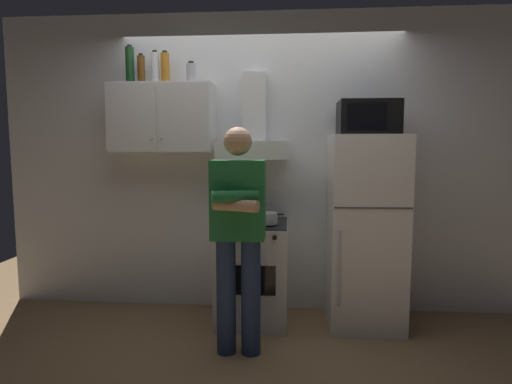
{
  "coord_description": "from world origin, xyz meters",
  "views": [
    {
      "loc": [
        0.25,
        -3.24,
        1.49
      ],
      "look_at": [
        0.0,
        0.0,
        1.15
      ],
      "focal_mm": 29.13,
      "sensor_mm": 36.0,
      "label": 1
    }
  ],
  "objects_px": {
    "bottle_wine_green": "(130,66)",
    "upper_cabinet": "(163,119)",
    "bottle_vodka_clear": "(155,68)",
    "cooking_pot": "(267,218)",
    "bottle_liquor_amber": "(165,68)",
    "stove_oven": "(252,271)",
    "range_hood": "(254,136)",
    "microwave": "(368,118)",
    "bottle_beer_brown": "(141,70)",
    "bottle_canister_steel": "(191,73)",
    "refrigerator": "(365,231)",
    "person_standing": "(238,232)"
  },
  "relations": [
    {
      "from": "bottle_wine_green",
      "to": "upper_cabinet",
      "type": "bearing_deg",
      "value": -0.89
    },
    {
      "from": "bottle_vodka_clear",
      "to": "cooking_pot",
      "type": "bearing_deg",
      "value": -14.39
    },
    {
      "from": "bottle_liquor_amber",
      "to": "stove_oven",
      "type": "bearing_deg",
      "value": -10.46
    },
    {
      "from": "range_hood",
      "to": "microwave",
      "type": "relative_size",
      "value": 1.56
    },
    {
      "from": "bottle_beer_brown",
      "to": "bottle_canister_steel",
      "type": "bearing_deg",
      "value": 2.33
    },
    {
      "from": "bottle_wine_green",
      "to": "bottle_vodka_clear",
      "type": "distance_m",
      "value": 0.22
    },
    {
      "from": "upper_cabinet",
      "to": "bottle_beer_brown",
      "type": "xyz_separation_m",
      "value": [
        -0.18,
        -0.01,
        0.42
      ]
    },
    {
      "from": "stove_oven",
      "to": "cooking_pot",
      "type": "xyz_separation_m",
      "value": [
        0.13,
        -0.12,
        0.49
      ]
    },
    {
      "from": "refrigerator",
      "to": "stove_oven",
      "type": "bearing_deg",
      "value": -179.96
    },
    {
      "from": "microwave",
      "to": "refrigerator",
      "type": "bearing_deg",
      "value": -89.1
    },
    {
      "from": "cooking_pot",
      "to": "person_standing",
      "type": "bearing_deg",
      "value": -110.3
    },
    {
      "from": "person_standing",
      "to": "bottle_liquor_amber",
      "type": "distance_m",
      "value": 1.65
    },
    {
      "from": "bottle_wine_green",
      "to": "bottle_liquor_amber",
      "type": "xyz_separation_m",
      "value": [
        0.31,
        0.01,
        -0.03
      ]
    },
    {
      "from": "bottle_vodka_clear",
      "to": "bottle_beer_brown",
      "type": "relative_size",
      "value": 1.11
    },
    {
      "from": "range_hood",
      "to": "person_standing",
      "type": "relative_size",
      "value": 0.46
    },
    {
      "from": "person_standing",
      "to": "cooking_pot",
      "type": "bearing_deg",
      "value": 69.7
    },
    {
      "from": "range_hood",
      "to": "bottle_canister_steel",
      "type": "relative_size",
      "value": 3.98
    },
    {
      "from": "range_hood",
      "to": "bottle_beer_brown",
      "type": "distance_m",
      "value": 1.14
    },
    {
      "from": "range_hood",
      "to": "bottle_canister_steel",
      "type": "distance_m",
      "value": 0.77
    },
    {
      "from": "microwave",
      "to": "bottle_liquor_amber",
      "type": "bearing_deg",
      "value": 175.89
    },
    {
      "from": "bottle_canister_steel",
      "to": "bottle_wine_green",
      "type": "relative_size",
      "value": 0.56
    },
    {
      "from": "range_hood",
      "to": "person_standing",
      "type": "xyz_separation_m",
      "value": [
        -0.05,
        -0.73,
        -0.7
      ]
    },
    {
      "from": "bottle_canister_steel",
      "to": "bottle_wine_green",
      "type": "height_order",
      "value": "bottle_wine_green"
    },
    {
      "from": "range_hood",
      "to": "bottle_vodka_clear",
      "type": "distance_m",
      "value": 1.04
    },
    {
      "from": "upper_cabinet",
      "to": "microwave",
      "type": "height_order",
      "value": "upper_cabinet"
    },
    {
      "from": "microwave",
      "to": "bottle_liquor_amber",
      "type": "relative_size",
      "value": 1.7
    },
    {
      "from": "upper_cabinet",
      "to": "range_hood",
      "type": "xyz_separation_m",
      "value": [
        0.8,
        0.0,
        -0.15
      ]
    },
    {
      "from": "refrigerator",
      "to": "microwave",
      "type": "relative_size",
      "value": 3.33
    },
    {
      "from": "cooking_pot",
      "to": "bottle_vodka_clear",
      "type": "height_order",
      "value": "bottle_vodka_clear"
    },
    {
      "from": "refrigerator",
      "to": "person_standing",
      "type": "bearing_deg",
      "value": -148.77
    },
    {
      "from": "refrigerator",
      "to": "bottle_vodka_clear",
      "type": "bearing_deg",
      "value": 175.75
    },
    {
      "from": "stove_oven",
      "to": "range_hood",
      "type": "xyz_separation_m",
      "value": [
        0.0,
        0.13,
        1.16
      ]
    },
    {
      "from": "bottle_liquor_amber",
      "to": "bottle_vodka_clear",
      "type": "bearing_deg",
      "value": -174.95
    },
    {
      "from": "stove_oven",
      "to": "microwave",
      "type": "height_order",
      "value": "microwave"
    },
    {
      "from": "upper_cabinet",
      "to": "refrigerator",
      "type": "relative_size",
      "value": 0.56
    },
    {
      "from": "microwave",
      "to": "bottle_canister_steel",
      "type": "distance_m",
      "value": 1.55
    },
    {
      "from": "upper_cabinet",
      "to": "bottle_liquor_amber",
      "type": "bearing_deg",
      "value": 35.01
    },
    {
      "from": "bottle_canister_steel",
      "to": "bottle_beer_brown",
      "type": "bearing_deg",
      "value": -177.67
    },
    {
      "from": "bottle_canister_steel",
      "to": "bottle_wine_green",
      "type": "distance_m",
      "value": 0.55
    },
    {
      "from": "person_standing",
      "to": "cooking_pot",
      "type": "height_order",
      "value": "person_standing"
    },
    {
      "from": "upper_cabinet",
      "to": "bottle_canister_steel",
      "type": "height_order",
      "value": "bottle_canister_steel"
    },
    {
      "from": "microwave",
      "to": "bottle_wine_green",
      "type": "distance_m",
      "value": 2.09
    },
    {
      "from": "stove_oven",
      "to": "bottle_liquor_amber",
      "type": "height_order",
      "value": "bottle_liquor_amber"
    },
    {
      "from": "upper_cabinet",
      "to": "person_standing",
      "type": "bearing_deg",
      "value": -44.26
    },
    {
      "from": "stove_oven",
      "to": "person_standing",
      "type": "bearing_deg",
      "value": -94.72
    },
    {
      "from": "stove_oven",
      "to": "bottle_beer_brown",
      "type": "relative_size",
      "value": 3.4
    },
    {
      "from": "upper_cabinet",
      "to": "bottle_beer_brown",
      "type": "distance_m",
      "value": 0.46
    },
    {
      "from": "refrigerator",
      "to": "microwave",
      "type": "bearing_deg",
      "value": 90.9
    },
    {
      "from": "upper_cabinet",
      "to": "bottle_liquor_amber",
      "type": "distance_m",
      "value": 0.44
    },
    {
      "from": "refrigerator",
      "to": "bottle_beer_brown",
      "type": "xyz_separation_m",
      "value": [
        -1.93,
        0.12,
        1.37
      ]
    }
  ]
}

